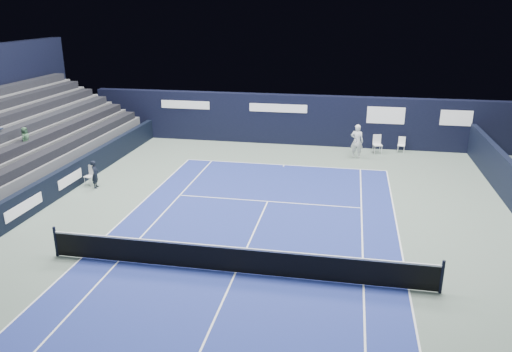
{
  "coord_description": "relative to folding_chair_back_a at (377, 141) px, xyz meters",
  "views": [
    {
      "loc": [
        3.35,
        -14.05,
        8.3
      ],
      "look_at": [
        -0.46,
        6.04,
        1.3
      ],
      "focal_mm": 35.0,
      "sensor_mm": 36.0,
      "label": 1
    }
  ],
  "objects": [
    {
      "name": "tennis_net",
      "position": [
        -5.07,
        -15.38,
        -0.22
      ],
      "size": [
        12.9,
        0.1,
        1.1
      ],
      "color": "black",
      "rests_on": "ground"
    },
    {
      "name": "back_sponsor_wall",
      "position": [
        -5.07,
        1.12,
        0.83
      ],
      "size": [
        26.0,
        0.63,
        3.1
      ],
      "color": "black",
      "rests_on": "ground"
    },
    {
      "name": "side_barrier_left",
      "position": [
        -14.57,
        -9.4,
        -0.13
      ],
      "size": [
        0.33,
        22.0,
        1.2
      ],
      "color": "black",
      "rests_on": "ground"
    },
    {
      "name": "court_markings",
      "position": [
        -5.07,
        -15.38,
        -0.72
      ],
      "size": [
        11.03,
        23.83,
        0.0
      ],
      "color": "white",
      "rests_on": "court_surface"
    },
    {
      "name": "line_judge",
      "position": [
        -13.49,
        -8.71,
        -0.05
      ],
      "size": [
        0.44,
        0.56,
        1.35
      ],
      "primitive_type": "imported",
      "rotation": [
        0.0,
        0.0,
        1.83
      ],
      "color": "black",
      "rests_on": "ground"
    },
    {
      "name": "tennis_player",
      "position": [
        -1.2,
        -1.31,
        0.25
      ],
      "size": [
        0.79,
        0.91,
        1.96
      ],
      "color": "silver",
      "rests_on": "ground"
    },
    {
      "name": "folding_chair_back_a",
      "position": [
        0.0,
        0.0,
        0.0
      ],
      "size": [
        0.58,
        0.6,
        1.09
      ],
      "rotation": [
        0.0,
        0.0,
        0.24
      ],
      "color": "white",
      "rests_on": "ground"
    },
    {
      "name": "folding_chair_back_b",
      "position": [
        1.45,
        0.41,
        -0.2
      ],
      "size": [
        0.46,
        0.45,
        0.92
      ],
      "rotation": [
        0.0,
        0.0,
        -0.16
      ],
      "color": "white",
      "rests_on": "ground"
    },
    {
      "name": "ground",
      "position": [
        -5.07,
        -13.38,
        -0.73
      ],
      "size": [
        48.0,
        48.0,
        0.0
      ],
      "primitive_type": "plane",
      "color": "#596A5D",
      "rests_on": "ground"
    },
    {
      "name": "court_surface",
      "position": [
        -5.07,
        -15.38,
        -0.72
      ],
      "size": [
        10.97,
        23.77,
        0.01
      ],
      "primitive_type": "cube",
      "color": "navy",
      "rests_on": "ground"
    },
    {
      "name": "line_judge_chair",
      "position": [
        -13.93,
        -8.35,
        -0.19
      ],
      "size": [
        0.52,
        0.51,
        0.94
      ],
      "rotation": [
        0.0,
        0.0,
        -0.32
      ],
      "color": "silver",
      "rests_on": "ground"
    },
    {
      "name": "spectator_stand",
      "position": [
        -18.35,
        -8.38,
        1.23
      ],
      "size": [
        6.0,
        18.0,
        6.4
      ],
      "color": "#444446",
      "rests_on": "ground"
    }
  ]
}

